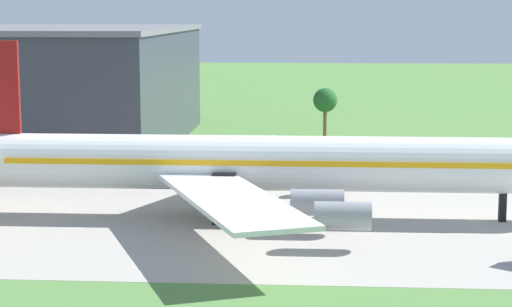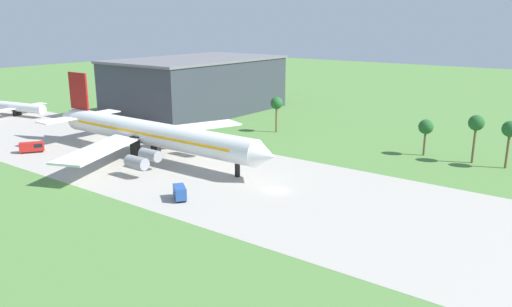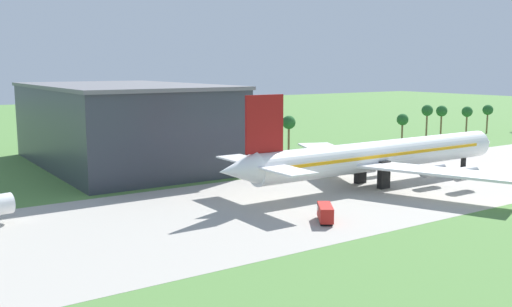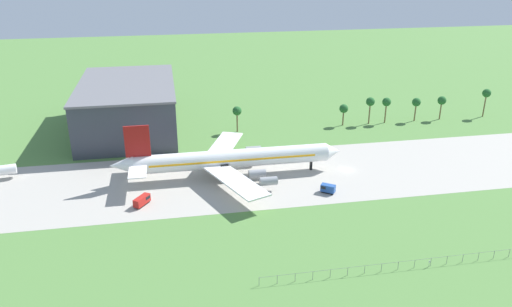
{
  "view_description": "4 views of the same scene",
  "coord_description": "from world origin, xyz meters",
  "px_view_note": "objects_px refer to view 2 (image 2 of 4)",
  "views": [
    {
      "loc": [
        -30.85,
        -93.83,
        21.8
      ],
      "look_at": [
        -37.44,
        2.33,
        6.93
      ],
      "focal_mm": 65.0,
      "sensor_mm": 36.0,
      "label": 1
    },
    {
      "loc": [
        52.05,
        -76.27,
        32.23
      ],
      "look_at": [
        -6.7,
        2.33,
        5.93
      ],
      "focal_mm": 35.0,
      "sensor_mm": 36.0,
      "label": 2
    },
    {
      "loc": [
        -121.41,
        -76.85,
        23.48
      ],
      "look_at": [
        -68.17,
        2.33,
        8.84
      ],
      "focal_mm": 40.0,
      "sensor_mm": 36.0,
      "label": 3
    },
    {
      "loc": [
        -56.87,
        -142.16,
        66.96
      ],
      "look_at": [
        -29.52,
        5.0,
        6.0
      ],
      "focal_mm": 35.0,
      "sensor_mm": 36.0,
      "label": 4
    }
  ],
  "objects_px": {
    "regional_aircraft": "(16,107)",
    "terminal_building": "(197,85)",
    "fuel_truck": "(180,192)",
    "jet_airliner": "(150,133)",
    "baggage_tug": "(33,147)"
  },
  "relations": [
    {
      "from": "regional_aircraft",
      "to": "terminal_building",
      "type": "height_order",
      "value": "terminal_building"
    },
    {
      "from": "regional_aircraft",
      "to": "fuel_truck",
      "type": "distance_m",
      "value": 109.58
    },
    {
      "from": "jet_airliner",
      "to": "regional_aircraft",
      "type": "relative_size",
      "value": 2.86
    },
    {
      "from": "baggage_tug",
      "to": "fuel_truck",
      "type": "relative_size",
      "value": 1.28
    },
    {
      "from": "jet_airliner",
      "to": "fuel_truck",
      "type": "bearing_deg",
      "value": -32.3
    },
    {
      "from": "jet_airliner",
      "to": "baggage_tug",
      "type": "xyz_separation_m",
      "value": [
        -26.87,
        -15.05,
        -4.46
      ]
    },
    {
      "from": "baggage_tug",
      "to": "jet_airliner",
      "type": "bearing_deg",
      "value": 29.26
    },
    {
      "from": "baggage_tug",
      "to": "fuel_truck",
      "type": "distance_m",
      "value": 54.13
    },
    {
      "from": "fuel_truck",
      "to": "baggage_tug",
      "type": "bearing_deg",
      "value": 177.73
    },
    {
      "from": "regional_aircraft",
      "to": "baggage_tug",
      "type": "bearing_deg",
      "value": -24.74
    },
    {
      "from": "regional_aircraft",
      "to": "fuel_truck",
      "type": "bearing_deg",
      "value": -13.86
    },
    {
      "from": "baggage_tug",
      "to": "terminal_building",
      "type": "bearing_deg",
      "value": 95.45
    },
    {
      "from": "jet_airliner",
      "to": "regional_aircraft",
      "type": "bearing_deg",
      "value": 173.48
    },
    {
      "from": "baggage_tug",
      "to": "regional_aircraft",
      "type": "bearing_deg",
      "value": 155.26
    },
    {
      "from": "regional_aircraft",
      "to": "fuel_truck",
      "type": "height_order",
      "value": "regional_aircraft"
    }
  ]
}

